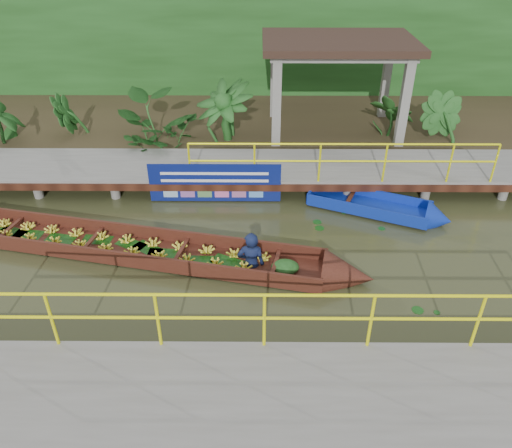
{
  "coord_description": "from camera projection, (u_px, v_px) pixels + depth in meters",
  "views": [
    {
      "loc": [
        0.71,
        -8.56,
        6.4
      ],
      "look_at": [
        0.65,
        0.5,
        0.6
      ],
      "focal_mm": 35.0,
      "sensor_mm": 36.0,
      "label": 1
    }
  ],
  "objects": [
    {
      "name": "near_dock",
      "position": [
        279.0,
        423.0,
        6.96
      ],
      "size": [
        18.0,
        2.4,
        1.73
      ],
      "color": "slate",
      "rests_on": "ground"
    },
    {
      "name": "foliage_backdrop",
      "position": [
        240.0,
        50.0,
        18.01
      ],
      "size": [
        30.0,
        0.8,
        4.0
      ],
      "primitive_type": "cube",
      "color": "#183F14",
      "rests_on": "ground"
    },
    {
      "name": "far_dock",
      "position": [
        233.0,
        169.0,
        13.3
      ],
      "size": [
        16.0,
        2.06,
        1.66
      ],
      "color": "slate",
      "rests_on": "ground"
    },
    {
      "name": "tropical_plants",
      "position": [
        215.0,
        116.0,
        14.46
      ],
      "size": [
        14.28,
        1.28,
        1.6
      ],
      "color": "#183F14",
      "rests_on": "ground"
    },
    {
      "name": "blue_banner",
      "position": [
        215.0,
        183.0,
        12.46
      ],
      "size": [
        3.3,
        0.04,
        1.03
      ],
      "color": "navy",
      "rests_on": "ground"
    },
    {
      "name": "vendor_boat",
      "position": [
        147.0,
        247.0,
        10.71
      ],
      "size": [
        10.1,
        3.06,
        2.02
      ],
      "rotation": [
        0.0,
        0.0,
        -0.21
      ],
      "color": "#3B1910",
      "rests_on": "ground"
    },
    {
      "name": "ground",
      "position": [
        225.0,
        260.0,
        10.67
      ],
      "size": [
        80.0,
        80.0,
        0.0
      ],
      "primitive_type": "plane",
      "color": "#2E3219",
      "rests_on": "ground"
    },
    {
      "name": "land_strip",
      "position": [
        238.0,
        122.0,
        16.86
      ],
      "size": [
        30.0,
        8.0,
        0.45
      ],
      "primitive_type": "cube",
      "color": "#322719",
      "rests_on": "ground"
    },
    {
      "name": "moored_blue_boat",
      "position": [
        403.0,
        212.0,
        12.05
      ],
      "size": [
        3.48,
        2.15,
        0.82
      ],
      "rotation": [
        0.0,
        0.0,
        -0.41
      ],
      "color": "#0E279C",
      "rests_on": "ground"
    },
    {
      "name": "pavilion",
      "position": [
        338.0,
        52.0,
        14.44
      ],
      "size": [
        4.4,
        3.0,
        3.0
      ],
      "color": "slate",
      "rests_on": "ground"
    }
  ]
}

